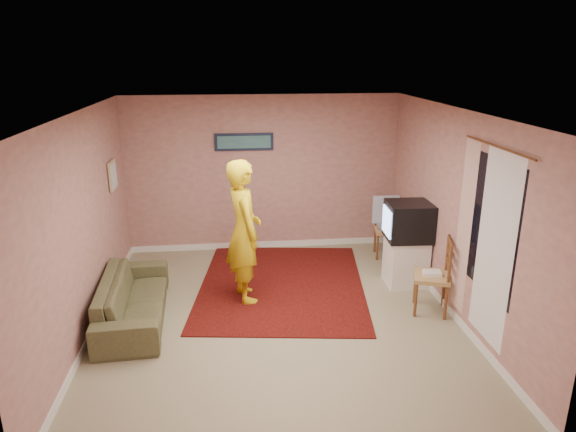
{
  "coord_description": "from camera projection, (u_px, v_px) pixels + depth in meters",
  "views": [
    {
      "loc": [
        -0.5,
        -5.83,
        3.25
      ],
      "look_at": [
        0.21,
        0.6,
        1.17
      ],
      "focal_mm": 32.0,
      "sensor_mm": 36.0,
      "label": 1
    }
  ],
  "objects": [
    {
      "name": "ground",
      "position": [
        277.0,
        317.0,
        6.57
      ],
      "size": [
        5.0,
        5.0,
        0.0
      ],
      "primitive_type": "plane",
      "color": "gray",
      "rests_on": "ground"
    },
    {
      "name": "wall_back",
      "position": [
        263.0,
        174.0,
        8.53
      ],
      "size": [
        4.5,
        0.02,
        2.6
      ],
      "primitive_type": "cube",
      "color": "tan",
      "rests_on": "ground"
    },
    {
      "name": "wall_front",
      "position": [
        306.0,
        327.0,
        3.8
      ],
      "size": [
        4.5,
        0.02,
        2.6
      ],
      "primitive_type": "cube",
      "color": "tan",
      "rests_on": "ground"
    },
    {
      "name": "wall_left",
      "position": [
        83.0,
        228.0,
        5.93
      ],
      "size": [
        0.02,
        5.0,
        2.6
      ],
      "primitive_type": "cube",
      "color": "tan",
      "rests_on": "ground"
    },
    {
      "name": "wall_right",
      "position": [
        455.0,
        215.0,
        6.4
      ],
      "size": [
        0.02,
        5.0,
        2.6
      ],
      "primitive_type": "cube",
      "color": "tan",
      "rests_on": "ground"
    },
    {
      "name": "ceiling",
      "position": [
        275.0,
        112.0,
        5.77
      ],
      "size": [
        4.5,
        5.0,
        0.02
      ],
      "primitive_type": "cube",
      "color": "silver",
      "rests_on": "wall_back"
    },
    {
      "name": "baseboard_back",
      "position": [
        264.0,
        244.0,
        8.91
      ],
      "size": [
        4.5,
        0.02,
        0.1
      ],
      "primitive_type": "cube",
      "color": "white",
      "rests_on": "ground"
    },
    {
      "name": "baseboard_left",
      "position": [
        96.0,
        324.0,
        6.32
      ],
      "size": [
        0.02,
        5.0,
        0.1
      ],
      "primitive_type": "cube",
      "color": "white",
      "rests_on": "ground"
    },
    {
      "name": "baseboard_right",
      "position": [
        445.0,
        305.0,
        6.79
      ],
      "size": [
        0.02,
        5.0,
        0.1
      ],
      "primitive_type": "cube",
      "color": "white",
      "rests_on": "ground"
    },
    {
      "name": "window",
      "position": [
        491.0,
        227.0,
        5.51
      ],
      "size": [
        0.01,
        1.1,
        1.5
      ],
      "primitive_type": "cube",
      "color": "black",
      "rests_on": "wall_right"
    },
    {
      "name": "curtain_sheer",
      "position": [
        495.0,
        250.0,
        5.42
      ],
      "size": [
        0.01,
        0.75,
        2.1
      ],
      "primitive_type": "cube",
      "color": "white",
      "rests_on": "wall_right"
    },
    {
      "name": "curtain_floral",
      "position": [
        464.0,
        228.0,
        6.08
      ],
      "size": [
        0.01,
        0.35,
        2.1
      ],
      "primitive_type": "cube",
      "color": "#EFE7CC",
      "rests_on": "wall_right"
    },
    {
      "name": "curtain_rod",
      "position": [
        498.0,
        147.0,
        5.23
      ],
      "size": [
        0.02,
        1.4,
        0.02
      ],
      "primitive_type": "cylinder",
      "rotation": [
        1.57,
        0.0,
        0.0
      ],
      "color": "brown",
      "rests_on": "wall_right"
    },
    {
      "name": "picture_back",
      "position": [
        244.0,
        142.0,
        8.3
      ],
      "size": [
        0.95,
        0.04,
        0.28
      ],
      "color": "#121A32",
      "rests_on": "wall_back"
    },
    {
      "name": "picture_left",
      "position": [
        113.0,
        175.0,
        7.37
      ],
      "size": [
        0.04,
        0.38,
        0.42
      ],
      "color": "tan",
      "rests_on": "wall_left"
    },
    {
      "name": "area_rug",
      "position": [
        282.0,
        285.0,
        7.47
      ],
      "size": [
        2.69,
        3.19,
        0.02
      ],
      "primitive_type": "cube",
      "rotation": [
        0.0,
        0.0,
        -0.13
      ],
      "color": "black",
      "rests_on": "ground"
    },
    {
      "name": "tv_cabinet",
      "position": [
        406.0,
        261.0,
        7.42
      ],
      "size": [
        0.55,
        0.5,
        0.7
      ],
      "primitive_type": "cube",
      "color": "white",
      "rests_on": "ground"
    },
    {
      "name": "crt_tv",
      "position": [
        408.0,
        221.0,
        7.23
      ],
      "size": [
        0.66,
        0.59,
        0.54
      ],
      "rotation": [
        0.0,
        0.0,
        -0.05
      ],
      "color": "black",
      "rests_on": "tv_cabinet"
    },
    {
      "name": "chair_a",
      "position": [
        388.0,
        224.0,
        8.36
      ],
      "size": [
        0.48,
        0.47,
        0.51
      ],
      "rotation": [
        0.0,
        0.0,
        -0.16
      ],
      "color": "tan",
      "rests_on": "ground"
    },
    {
      "name": "dvd_player",
      "position": [
        388.0,
        227.0,
        8.38
      ],
      "size": [
        0.39,
        0.31,
        0.06
      ],
      "primitive_type": "cube",
      "rotation": [
        0.0,
        0.0,
        -0.15
      ],
      "color": "#AFAEB3",
      "rests_on": "chair_a"
    },
    {
      "name": "blue_throw",
      "position": [
        386.0,
        209.0,
        8.48
      ],
      "size": [
        0.44,
        0.06,
        0.46
      ],
      "primitive_type": "cube",
      "color": "#85AADA",
      "rests_on": "chair_a"
    },
    {
      "name": "chair_b",
      "position": [
        433.0,
        267.0,
        6.55
      ],
      "size": [
        0.56,
        0.57,
        0.55
      ],
      "rotation": [
        0.0,
        0.0,
        -1.9
      ],
      "color": "tan",
      "rests_on": "ground"
    },
    {
      "name": "game_console",
      "position": [
        432.0,
        273.0,
        6.57
      ],
      "size": [
        0.25,
        0.2,
        0.05
      ],
      "primitive_type": "cube",
      "rotation": [
        0.0,
        0.0,
        -0.16
      ],
      "color": "white",
      "rests_on": "chair_b"
    },
    {
      "name": "sofa",
      "position": [
        133.0,
        299.0,
        6.45
      ],
      "size": [
        0.87,
        1.98,
        0.56
      ],
      "primitive_type": "imported",
      "rotation": [
        0.0,
        0.0,
        1.63
      ],
      "color": "brown",
      "rests_on": "ground"
    },
    {
      "name": "person",
      "position": [
        244.0,
        231.0,
        6.8
      ],
      "size": [
        0.62,
        0.8,
        1.94
      ],
      "primitive_type": "imported",
      "rotation": [
        0.0,
        0.0,
        1.81
      ],
      "color": "gold",
      "rests_on": "ground"
    }
  ]
}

